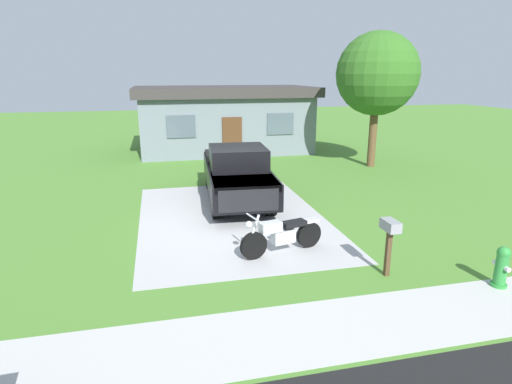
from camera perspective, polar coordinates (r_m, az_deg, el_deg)
The scene contains 9 objects.
ground_plane at distance 12.72m, azimuth -3.27°, elevation -3.55°, with size 80.00×80.00×0.00m, color #4D802F.
driveway_pad at distance 12.72m, azimuth -3.27°, elevation -3.54°, with size 5.44×7.83×0.01m, color #ADADAD.
sidewalk_strip at distance 7.48m, azimuth 5.18°, elevation -18.58°, with size 36.00×1.80×0.01m, color #B6B6B1.
motorcycle at distance 10.18m, azimuth 3.49°, elevation -5.79°, with size 2.17×0.88×1.09m.
pickup_truck at distance 14.37m, azimuth -2.64°, elevation 2.68°, with size 2.38×5.74×1.90m.
fire_hydrant at distance 9.99m, azimuth 30.31°, elevation -8.77°, with size 0.32×0.40×0.87m.
mailbox at distance 9.31m, azimuth 17.69°, elevation -5.32°, with size 0.26×0.48×1.26m.
shade_tree at distance 20.08m, azimuth 16.11°, elevation 15.08°, with size 3.66×3.66×6.01m.
neighbor_house at distance 23.79m, azimuth -4.35°, elevation 9.94°, with size 9.60×5.60×3.50m.
Camera 1 is at (-2.02, -11.83, 4.22)m, focal length 29.51 mm.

